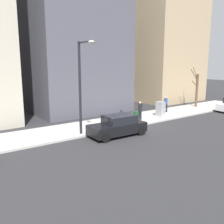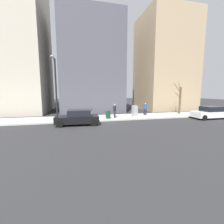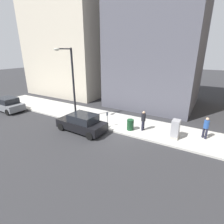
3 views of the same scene
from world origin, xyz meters
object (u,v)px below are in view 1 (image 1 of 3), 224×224
parked_car_black (118,126)px  trash_bin (136,117)px  utility_box (160,109)px  office_tower_left (162,38)px  streetlamp (82,80)px  pedestrian_near_meter (166,103)px  parking_meter (121,116)px  bare_tree (197,89)px  office_block_center (72,40)px  pedestrian_midblock (140,109)px

parked_car_black → trash_bin: parked_car_black is taller
utility_box → office_tower_left: size_ratio=0.08×
streetlamp → trash_bin: size_ratio=7.22×
pedestrian_near_meter → office_tower_left: office_tower_left is taller
parking_meter → streetlamp: streetlamp is taller
pedestrian_near_meter → bare_tree: bearing=-142.2°
parked_car_black → parking_meter: bearing=-42.8°
parking_meter → bare_tree: size_ratio=0.30×
parking_meter → pedestrian_near_meter: 7.67m
bare_tree → office_block_center: bearing=57.2°
bare_tree → trash_bin: (-1.73, 10.97, -1.62)m
parked_car_black → pedestrian_near_meter: 9.61m
parked_car_black → pedestrian_midblock: 5.08m
utility_box → streetlamp: streetlamp is taller
pedestrian_midblock → parking_meter: bearing=-70.6°
parking_meter → pedestrian_near_meter: pedestrian_near_meter is taller
utility_box → trash_bin: size_ratio=1.59×
parked_car_black → utility_box: 7.40m
parked_car_black → pedestrian_near_meter: (3.47, -8.96, 0.35)m
utility_box → office_tower_left: 14.90m
parking_meter → office_tower_left: 19.17m
office_tower_left → bare_tree: bearing=166.0°
parking_meter → parked_car_black: bearing=135.0°
parked_car_black → utility_box: bearing=-69.0°
trash_bin → utility_box: bearing=-83.5°
bare_tree → office_tower_left: size_ratio=0.26×
office_tower_left → office_block_center: 13.88m
streetlamp → pedestrian_near_meter: bearing=-79.2°
bare_tree → pedestrian_midblock: size_ratio=2.74×
streetlamp → trash_bin: bearing=-83.7°
trash_bin → office_block_center: 11.87m
pedestrian_midblock → office_block_center: (9.00, 1.97, 6.59)m
parked_car_black → office_block_center: bearing=-9.9°
parking_meter → streetlamp: 4.76m
trash_bin → office_block_center: size_ratio=0.06×
utility_box → parking_meter: bearing=98.8°
streetlamp → utility_box: bearing=-83.6°
parked_car_black → parking_meter: size_ratio=3.16×
streetlamp → office_tower_left: office_tower_left is taller
bare_tree → streetlamp: bearing=98.0°
office_block_center → parking_meter: bearing=174.7°
trash_bin → office_tower_left: bearing=-54.6°
parking_meter → bare_tree: bearing=-80.4°
utility_box → bare_tree: size_ratio=0.31×
bare_tree → pedestrian_near_meter: 5.63m
parked_car_black → bare_tree: 15.01m
pedestrian_near_meter → utility_box: bearing=64.3°
pedestrian_near_meter → office_block_center: size_ratio=0.11×
parked_car_black → pedestrian_near_meter: bearing=-66.6°
parking_meter → pedestrian_midblock: size_ratio=0.81×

